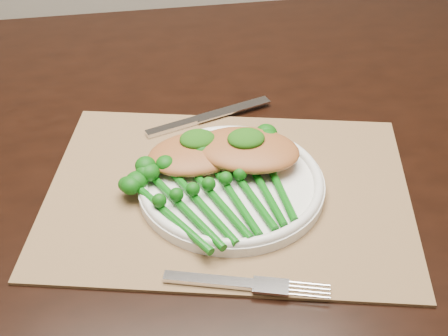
{
  "coord_description": "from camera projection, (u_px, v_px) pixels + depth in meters",
  "views": [
    {
      "loc": [
        0.0,
        -0.68,
        1.28
      ],
      "look_at": [
        0.09,
        -0.07,
        0.78
      ],
      "focal_mm": 50.0,
      "sensor_mm": 36.0,
      "label": 1
    }
  ],
  "objects": [
    {
      "name": "knife",
      "position": [
        197.0,
        120.0,
        0.91
      ],
      "size": [
        0.19,
        0.08,
        0.01
      ],
      "rotation": [
        0.0,
        0.0,
        0.33
      ],
      "color": "silver",
      "rests_on": "placemat"
    },
    {
      "name": "chicken_fillet_right",
      "position": [
        247.0,
        150.0,
        0.81
      ],
      "size": [
        0.16,
        0.14,
        0.03
      ],
      "primitive_type": "ellipsoid",
      "rotation": [
        0.0,
        0.0,
        -0.33
      ],
      "color": "#A76030",
      "rests_on": "dinner_plate"
    },
    {
      "name": "dining_table",
      "position": [
        194.0,
        309.0,
        1.12
      ],
      "size": [
        1.61,
        0.92,
        0.75
      ],
      "rotation": [
        0.0,
        0.0,
        0.02
      ],
      "color": "black",
      "rests_on": "ground"
    },
    {
      "name": "pesto_dollop_left",
      "position": [
        197.0,
        139.0,
        0.81
      ],
      "size": [
        0.05,
        0.04,
        0.02
      ],
      "primitive_type": "ellipsoid",
      "color": "#114109",
      "rests_on": "chicken_fillet_left"
    },
    {
      "name": "fork",
      "position": [
        257.0,
        285.0,
        0.67
      ],
      "size": [
        0.18,
        0.07,
        0.01
      ],
      "rotation": [
        0.0,
        0.0,
        -0.27
      ],
      "color": "silver",
      "rests_on": "placemat"
    },
    {
      "name": "pesto_dollop_right",
      "position": [
        246.0,
        138.0,
        0.8
      ],
      "size": [
        0.05,
        0.04,
        0.02
      ],
      "primitive_type": "ellipsoid",
      "color": "#114109",
      "rests_on": "chicken_fillet_right"
    },
    {
      "name": "placemat",
      "position": [
        228.0,
        192.0,
        0.8
      ],
      "size": [
        0.52,
        0.43,
        0.0
      ],
      "primitive_type": "cube",
      "rotation": [
        0.0,
        0.0,
        -0.22
      ],
      "color": "olive",
      "rests_on": "dining_table"
    },
    {
      "name": "dinner_plate",
      "position": [
        231.0,
        183.0,
        0.79
      ],
      "size": [
        0.24,
        0.24,
        0.02
      ],
      "color": "white",
      "rests_on": "placemat"
    },
    {
      "name": "chicken_fillet_left",
      "position": [
        197.0,
        153.0,
        0.81
      ],
      "size": [
        0.14,
        0.11,
        0.03
      ],
      "primitive_type": "ellipsoid",
      "rotation": [
        0.0,
        0.0,
        0.15
      ],
      "color": "#A76030",
      "rests_on": "dinner_plate"
    },
    {
      "name": "broccolini_bundle",
      "position": [
        225.0,
        198.0,
        0.76
      ],
      "size": [
        0.22,
        0.23,
        0.04
      ],
      "rotation": [
        0.0,
        0.0,
        0.33
      ],
      "color": "#0B580E",
      "rests_on": "dinner_plate"
    }
  ]
}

